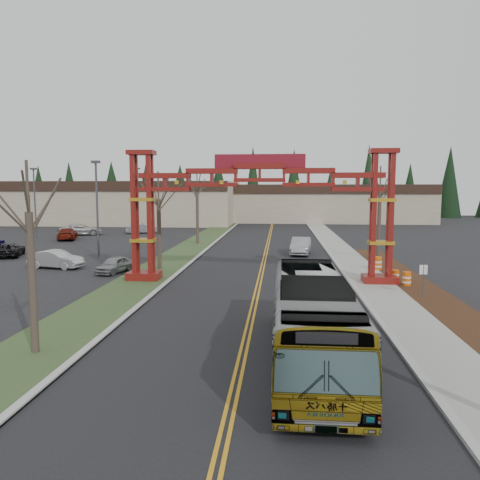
# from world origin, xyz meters

# --- Properties ---
(ground) EXTENTS (200.00, 200.00, 0.00)m
(ground) POSITION_xyz_m (0.00, 0.00, 0.00)
(ground) COLOR black
(ground) RESTS_ON ground
(road) EXTENTS (12.00, 110.00, 0.02)m
(road) POSITION_xyz_m (0.00, 25.00, 0.01)
(road) COLOR black
(road) RESTS_ON ground
(lane_line_left) EXTENTS (0.12, 100.00, 0.01)m
(lane_line_left) POSITION_xyz_m (-0.12, 25.00, 0.03)
(lane_line_left) COLOR orange
(lane_line_left) RESTS_ON road
(lane_line_right) EXTENTS (0.12, 100.00, 0.01)m
(lane_line_right) POSITION_xyz_m (0.12, 25.00, 0.03)
(lane_line_right) COLOR orange
(lane_line_right) RESTS_ON road
(curb_right) EXTENTS (0.30, 110.00, 0.15)m
(curb_right) POSITION_xyz_m (6.15, 25.00, 0.07)
(curb_right) COLOR #AAABA5
(curb_right) RESTS_ON ground
(sidewalk_right) EXTENTS (2.60, 110.00, 0.14)m
(sidewalk_right) POSITION_xyz_m (7.60, 25.00, 0.08)
(sidewalk_right) COLOR gray
(sidewalk_right) RESTS_ON ground
(landscape_strip) EXTENTS (2.60, 50.00, 0.12)m
(landscape_strip) POSITION_xyz_m (10.20, 10.00, 0.06)
(landscape_strip) COLOR black
(landscape_strip) RESTS_ON ground
(grass_median) EXTENTS (4.00, 110.00, 0.08)m
(grass_median) POSITION_xyz_m (-8.00, 25.00, 0.04)
(grass_median) COLOR #334924
(grass_median) RESTS_ON ground
(curb_left) EXTENTS (0.30, 110.00, 0.15)m
(curb_left) POSITION_xyz_m (-6.15, 25.00, 0.07)
(curb_left) COLOR #AAABA5
(curb_left) RESTS_ON ground
(gateway_arch) EXTENTS (18.20, 1.60, 8.90)m
(gateway_arch) POSITION_xyz_m (0.00, 18.00, 5.98)
(gateway_arch) COLOR maroon
(gateway_arch) RESTS_ON ground
(retail_building_west) EXTENTS (46.00, 22.30, 7.50)m
(retail_building_west) POSITION_xyz_m (-30.00, 71.96, 3.76)
(retail_building_west) COLOR tan
(retail_building_west) RESTS_ON ground
(retail_building_east) EXTENTS (38.00, 20.30, 7.00)m
(retail_building_east) POSITION_xyz_m (10.00, 79.95, 3.51)
(retail_building_east) COLOR tan
(retail_building_east) RESTS_ON ground
(conifer_treeline) EXTENTS (116.10, 5.60, 13.00)m
(conifer_treeline) POSITION_xyz_m (0.25, 92.00, 6.49)
(conifer_treeline) COLOR black
(conifer_treeline) RESTS_ON ground
(transit_bus) EXTENTS (2.72, 11.49, 3.20)m
(transit_bus) POSITION_xyz_m (2.57, 3.52, 1.60)
(transit_bus) COLOR #95989B
(transit_bus) RESTS_ON ground
(silver_sedan) EXTENTS (2.26, 5.09, 1.62)m
(silver_sedan) POSITION_xyz_m (3.37, 31.74, 0.81)
(silver_sedan) COLOR #A5A8AD
(silver_sedan) RESTS_ON ground
(parked_car_near_a) EXTENTS (2.25, 3.83, 1.22)m
(parked_car_near_a) POSITION_xyz_m (-11.06, 20.59, 0.61)
(parked_car_near_a) COLOR gray
(parked_car_near_a) RESTS_ON ground
(parked_car_near_b) EXTENTS (4.60, 2.30, 1.45)m
(parked_car_near_b) POSITION_xyz_m (-16.40, 22.17, 0.72)
(parked_car_near_b) COLOR #B8B8B8
(parked_car_near_b) RESTS_ON ground
(parked_car_near_c) EXTENTS (3.47, 5.00, 1.27)m
(parked_car_near_c) POSITION_xyz_m (-23.80, 27.99, 0.63)
(parked_car_near_c) COLOR black
(parked_car_near_c) RESTS_ON ground
(parked_car_mid_a) EXTENTS (3.59, 5.47, 1.47)m
(parked_car_mid_a) POSITION_xyz_m (-24.88, 42.21, 0.74)
(parked_car_mid_a) COLOR maroon
(parked_car_mid_a) RESTS_ON ground
(parked_car_far_a) EXTENTS (4.62, 3.05, 1.44)m
(parked_car_far_a) POSITION_xyz_m (-18.06, 50.88, 0.72)
(parked_car_far_a) COLOR #95979C
(parked_car_far_a) RESTS_ON ground
(parked_car_far_b) EXTENTS (6.06, 4.43, 1.53)m
(parked_car_far_b) POSITION_xyz_m (-25.54, 47.81, 0.76)
(parked_car_far_b) COLOR silver
(parked_car_far_b) RESTS_ON ground
(bare_tree_median_near) EXTENTS (2.93, 2.93, 7.41)m
(bare_tree_median_near) POSITION_xyz_m (-8.00, 3.46, 5.44)
(bare_tree_median_near) COLOR #382D26
(bare_tree_median_near) RESTS_ON ground
(bare_tree_median_mid) EXTENTS (3.24, 3.24, 7.65)m
(bare_tree_median_mid) POSITION_xyz_m (-8.00, 22.23, 5.47)
(bare_tree_median_mid) COLOR #382D26
(bare_tree_median_mid) RESTS_ON ground
(bare_tree_median_far) EXTENTS (3.34, 3.34, 8.21)m
(bare_tree_median_far) POSITION_xyz_m (-8.00, 39.12, 5.96)
(bare_tree_median_far) COLOR #382D26
(bare_tree_median_far) RESTS_ON ground
(bare_tree_right_far) EXTENTS (3.26, 3.26, 8.27)m
(bare_tree_right_far) POSITION_xyz_m (10.00, 28.40, 6.08)
(bare_tree_right_far) COLOR #382D26
(bare_tree_right_far) RESTS_ON ground
(light_pole_near) EXTENTS (0.77, 0.38, 8.86)m
(light_pole_near) POSITION_xyz_m (-15.48, 28.62, 5.13)
(light_pole_near) COLOR #3F3F44
(light_pole_near) RESTS_ON ground
(light_pole_mid) EXTENTS (0.77, 0.39, 8.92)m
(light_pole_mid) POSITION_xyz_m (-29.92, 44.15, 5.16)
(light_pole_mid) COLOR #3F3F44
(light_pole_mid) RESTS_ON ground
(light_pole_far) EXTENTS (0.84, 0.42, 9.63)m
(light_pole_far) POSITION_xyz_m (-21.83, 61.76, 5.57)
(light_pole_far) COLOR #3F3F44
(light_pole_far) RESTS_ON ground
(street_sign) EXTENTS (0.45, 0.08, 1.99)m
(street_sign) POSITION_xyz_m (9.59, 13.94, 1.43)
(street_sign) COLOR #3F3F44
(street_sign) RESTS_ON ground
(barrel_south) EXTENTS (0.54, 0.54, 1.01)m
(barrel_south) POSITION_xyz_m (9.55, 17.19, 0.50)
(barrel_south) COLOR #DC5A0C
(barrel_south) RESTS_ON ground
(barrel_mid) EXTENTS (0.49, 0.49, 0.90)m
(barrel_mid) POSITION_xyz_m (9.14, 18.47, 0.45)
(barrel_mid) COLOR #DC5A0C
(barrel_mid) RESTS_ON ground
(barrel_north) EXTENTS (0.60, 0.60, 1.12)m
(barrel_north) POSITION_xyz_m (8.90, 23.02, 0.56)
(barrel_north) COLOR #DC5A0C
(barrel_north) RESTS_ON ground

